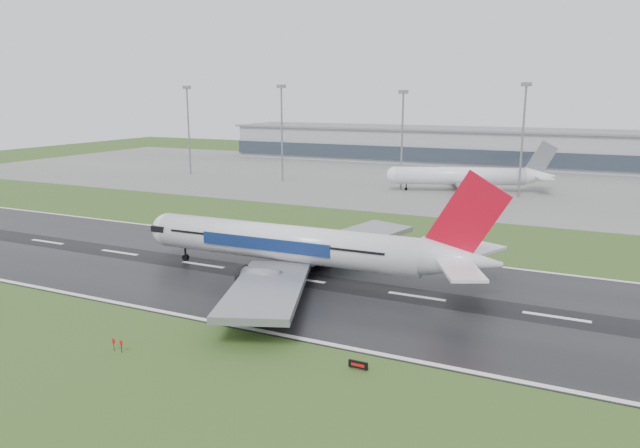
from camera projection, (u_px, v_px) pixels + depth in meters
The scene contains 11 objects.
ground at pixel (301, 280), 98.16m from camera, with size 520.00×520.00×0.00m, color #2E4B1B.
runway at pixel (301, 279), 98.15m from camera, with size 400.00×45.00×0.10m, color black.
apron at pixel (461, 182), 208.50m from camera, with size 400.00×130.00×0.08m, color slate.
terminal at pixel (491, 148), 259.87m from camera, with size 240.00×36.00×15.00m, color gray.
main_airliner at pixel (307, 223), 97.37m from camera, with size 63.40×60.38×18.72m, color silver, non-canonical shape.
parked_airliner at pixel (467, 167), 186.39m from camera, with size 53.86×50.14×15.79m, color white, non-canonical shape.
runway_sign at pixel (358, 365), 65.94m from camera, with size 2.30×0.26×1.04m, color black, non-canonical shape.
floodmast_0 at pixel (189, 132), 224.47m from camera, with size 0.64×0.64×32.57m, color gray.
floodmast_1 at pixel (282, 135), 207.42m from camera, with size 0.64×0.64×32.69m, color gray.
floodmast_2 at pixel (402, 142), 189.15m from camera, with size 0.64×0.64×30.71m, color gray.
floodmast_3 at pixel (522, 143), 173.46m from camera, with size 0.64×0.64×32.75m, color gray.
Camera 1 is at (43.03, -83.46, 30.29)m, focal length 32.87 mm.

